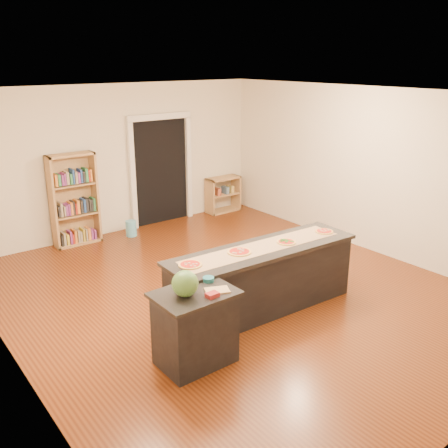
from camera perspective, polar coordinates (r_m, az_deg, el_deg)
room at (r=6.80m, az=1.03°, el=2.77°), size 6.00×7.00×2.80m
doorway at (r=10.13m, az=-7.25°, el=6.75°), size 1.40×0.09×2.21m
kitchen_island at (r=6.68m, az=4.42°, el=-6.27°), size 2.72×0.74×0.90m
side_counter at (r=5.59m, az=-3.31°, el=-11.74°), size 0.87×0.64×0.86m
bookshelf at (r=9.29m, az=-16.74°, el=2.66°), size 0.83×0.29×1.66m
low_shelf at (r=10.95m, az=-0.10°, el=3.40°), size 0.77×0.33×0.77m
waste_bin at (r=9.65m, az=-10.57°, el=-0.50°), size 0.21×0.21×0.30m
kraft_paper at (r=6.52m, az=4.40°, el=-2.64°), size 2.37×0.52×0.00m
watermelon at (r=5.26m, az=-4.47°, el=-6.81°), size 0.28×0.28×0.28m
cutting_board at (r=5.40m, az=-0.78°, el=-7.60°), size 0.30×0.26×0.02m
package_red at (r=5.27m, az=-1.35°, el=-8.10°), size 0.14×0.10×0.05m
package_teal at (r=5.62m, az=-1.79°, el=-6.33°), size 0.13×0.13×0.05m
pizza_a at (r=5.95m, az=-3.89°, el=-4.65°), size 0.27×0.27×0.02m
pizza_b at (r=6.32m, az=1.76°, el=-3.19°), size 0.31×0.31×0.02m
pizza_c at (r=6.69m, az=7.13°, el=-2.05°), size 0.27×0.27×0.02m
pizza_d at (r=7.18m, az=11.37°, el=-0.83°), size 0.25×0.25×0.02m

